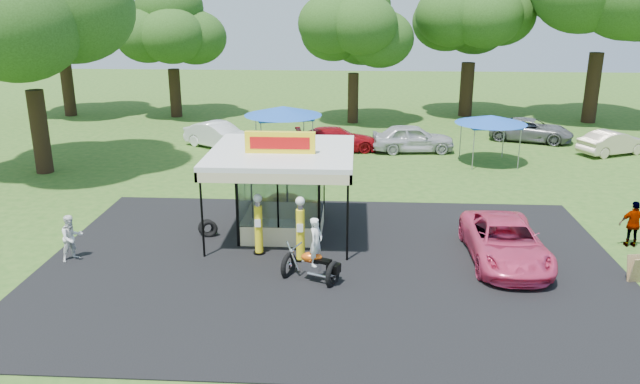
{
  "coord_description": "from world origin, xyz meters",
  "views": [
    {
      "loc": [
        0.8,
        -17.82,
        8.99
      ],
      "look_at": [
        -0.5,
        4.0,
        2.04
      ],
      "focal_mm": 35.0,
      "sensor_mm": 36.0,
      "label": 1
    }
  ],
  "objects_px": {
    "kiosk_car": "(289,204)",
    "tent_east": "(491,120)",
    "motorcycle": "(314,256)",
    "gas_pump_left": "(259,226)",
    "bg_car_e": "(613,143)",
    "spectator_east_b": "(634,224)",
    "a_frame_sign": "(636,270)",
    "gas_pump_right": "(300,231)",
    "bg_car_d": "(531,130)",
    "gas_station_kiosk": "(283,190)",
    "bg_car_b": "(337,139)",
    "pink_sedan": "(505,242)",
    "bg_car_c": "(413,138)",
    "bg_car_a": "(219,135)",
    "spectator_west": "(72,238)",
    "tent_west": "(283,111)"
  },
  "relations": [
    {
      "from": "bg_car_c",
      "to": "a_frame_sign",
      "type": "bearing_deg",
      "value": -167.38
    },
    {
      "from": "gas_pump_left",
      "to": "tent_east",
      "type": "relative_size",
      "value": 0.59
    },
    {
      "from": "bg_car_d",
      "to": "tent_west",
      "type": "height_order",
      "value": "tent_west"
    },
    {
      "from": "kiosk_car",
      "to": "tent_east",
      "type": "xyz_separation_m",
      "value": [
        10.13,
        9.05,
        1.98
      ]
    },
    {
      "from": "gas_pump_left",
      "to": "motorcycle",
      "type": "relative_size",
      "value": 1.0
    },
    {
      "from": "bg_car_c",
      "to": "tent_east",
      "type": "distance_m",
      "value": 4.95
    },
    {
      "from": "a_frame_sign",
      "to": "tent_east",
      "type": "bearing_deg",
      "value": 85.77
    },
    {
      "from": "gas_pump_right",
      "to": "bg_car_d",
      "type": "relative_size",
      "value": 0.46
    },
    {
      "from": "motorcycle",
      "to": "a_frame_sign",
      "type": "relative_size",
      "value": 2.55
    },
    {
      "from": "gas_pump_right",
      "to": "motorcycle",
      "type": "distance_m",
      "value": 1.71
    },
    {
      "from": "bg_car_c",
      "to": "spectator_east_b",
      "type": "bearing_deg",
      "value": -159.91
    },
    {
      "from": "kiosk_car",
      "to": "spectator_east_b",
      "type": "relative_size",
      "value": 1.6
    },
    {
      "from": "bg_car_e",
      "to": "spectator_east_b",
      "type": "bearing_deg",
      "value": 136.66
    },
    {
      "from": "bg_car_a",
      "to": "bg_car_d",
      "type": "bearing_deg",
      "value": -48.58
    },
    {
      "from": "gas_pump_right",
      "to": "bg_car_a",
      "type": "distance_m",
      "value": 17.96
    },
    {
      "from": "gas_pump_right",
      "to": "a_frame_sign",
      "type": "relative_size",
      "value": 2.64
    },
    {
      "from": "motorcycle",
      "to": "tent_east",
      "type": "height_order",
      "value": "tent_east"
    },
    {
      "from": "gas_station_kiosk",
      "to": "pink_sedan",
      "type": "relative_size",
      "value": 1.01
    },
    {
      "from": "spectator_east_b",
      "to": "bg_car_b",
      "type": "xyz_separation_m",
      "value": [
        -11.47,
        14.22,
        -0.17
      ]
    },
    {
      "from": "tent_west",
      "to": "bg_car_e",
      "type": "bearing_deg",
      "value": 6.66
    },
    {
      "from": "pink_sedan",
      "to": "tent_east",
      "type": "relative_size",
      "value": 1.38
    },
    {
      "from": "a_frame_sign",
      "to": "tent_west",
      "type": "relative_size",
      "value": 0.21
    },
    {
      "from": "bg_car_b",
      "to": "bg_car_c",
      "type": "relative_size",
      "value": 1.02
    },
    {
      "from": "gas_pump_right",
      "to": "kiosk_car",
      "type": "xyz_separation_m",
      "value": [
        -0.92,
        4.86,
        -0.67
      ]
    },
    {
      "from": "spectator_west",
      "to": "bg_car_a",
      "type": "relative_size",
      "value": 0.36
    },
    {
      "from": "gas_pump_right",
      "to": "bg_car_d",
      "type": "distance_m",
      "value": 23.67
    },
    {
      "from": "kiosk_car",
      "to": "tent_west",
      "type": "xyz_separation_m",
      "value": [
        -1.31,
        9.33,
        2.27
      ]
    },
    {
      "from": "pink_sedan",
      "to": "bg_car_e",
      "type": "height_order",
      "value": "pink_sedan"
    },
    {
      "from": "spectator_west",
      "to": "bg_car_e",
      "type": "xyz_separation_m",
      "value": [
        24.94,
        16.79,
        -0.14
      ]
    },
    {
      "from": "gas_pump_left",
      "to": "bg_car_d",
      "type": "relative_size",
      "value": 0.44
    },
    {
      "from": "pink_sedan",
      "to": "bg_car_e",
      "type": "distance_m",
      "value": 18.78
    },
    {
      "from": "gas_pump_right",
      "to": "pink_sedan",
      "type": "distance_m",
      "value": 7.17
    },
    {
      "from": "gas_pump_left",
      "to": "kiosk_car",
      "type": "bearing_deg",
      "value": 81.73
    },
    {
      "from": "a_frame_sign",
      "to": "spectator_west",
      "type": "distance_m",
      "value": 19.11
    },
    {
      "from": "bg_car_e",
      "to": "bg_car_a",
      "type": "bearing_deg",
      "value": 64.11
    },
    {
      "from": "kiosk_car",
      "to": "spectator_east_b",
      "type": "xyz_separation_m",
      "value": [
        13.11,
        -2.78,
        0.4
      ]
    },
    {
      "from": "gas_pump_left",
      "to": "bg_car_e",
      "type": "relative_size",
      "value": 0.54
    },
    {
      "from": "a_frame_sign",
      "to": "pink_sedan",
      "type": "xyz_separation_m",
      "value": [
        -3.91,
        1.44,
        0.28
      ]
    },
    {
      "from": "bg_car_d",
      "to": "tent_west",
      "type": "xyz_separation_m",
      "value": [
        -15.27,
        -5.56,
        2.04
      ]
    },
    {
      "from": "tent_west",
      "to": "bg_car_b",
      "type": "bearing_deg",
      "value": 35.55
    },
    {
      "from": "kiosk_car",
      "to": "tent_east",
      "type": "bearing_deg",
      "value": -48.2
    },
    {
      "from": "gas_pump_right",
      "to": "spectator_east_b",
      "type": "xyz_separation_m",
      "value": [
        12.19,
        2.08,
        -0.26
      ]
    },
    {
      "from": "gas_station_kiosk",
      "to": "bg_car_d",
      "type": "xyz_separation_m",
      "value": [
        13.95,
        17.09,
        -1.07
      ]
    },
    {
      "from": "tent_west",
      "to": "bg_car_c",
      "type": "bearing_deg",
      "value": 16.39
    },
    {
      "from": "pink_sedan",
      "to": "motorcycle",
      "type": "bearing_deg",
      "value": -163.85
    },
    {
      "from": "gas_station_kiosk",
      "to": "bg_car_c",
      "type": "relative_size",
      "value": 1.12
    },
    {
      "from": "spectator_west",
      "to": "bg_car_d",
      "type": "relative_size",
      "value": 0.32
    },
    {
      "from": "gas_pump_right",
      "to": "bg_car_b",
      "type": "bearing_deg",
      "value": 87.48
    },
    {
      "from": "bg_car_b",
      "to": "tent_east",
      "type": "distance_m",
      "value": 8.99
    },
    {
      "from": "gas_pump_left",
      "to": "gas_pump_right",
      "type": "relative_size",
      "value": 0.96
    }
  ]
}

